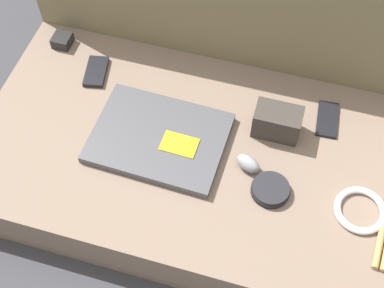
{
  "coord_description": "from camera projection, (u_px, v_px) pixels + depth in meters",
  "views": [
    {
      "loc": [
        0.2,
        -0.7,
        1.28
      ],
      "look_at": [
        0.0,
        0.0,
        0.16
      ],
      "focal_mm": 50.0,
      "sensor_mm": 36.0,
      "label": 1
    }
  ],
  "objects": [
    {
      "name": "ground_plane",
      "position": [
        192.0,
        176.0,
        1.47
      ],
      "size": [
        8.0,
        8.0,
        0.0
      ],
      "primitive_type": "plane",
      "color": "#38383D"
    },
    {
      "name": "couch_seat",
      "position": [
        192.0,
        163.0,
        1.41
      ],
      "size": [
        1.11,
        0.62,
        0.14
      ],
      "color": "#7A6656",
      "rests_on": "ground_plane"
    },
    {
      "name": "couch_backrest",
      "position": [
        233.0,
        10.0,
        1.49
      ],
      "size": [
        1.11,
        0.2,
        0.49
      ],
      "color": "#756B4C",
      "rests_on": "ground_plane"
    },
    {
      "name": "laptop",
      "position": [
        159.0,
        137.0,
        1.36
      ],
      "size": [
        0.34,
        0.26,
        0.03
      ],
      "rotation": [
        0.0,
        0.0,
        -0.03
      ],
      "color": "#47474C",
      "rests_on": "couch_seat"
    },
    {
      "name": "computer_mouse",
      "position": [
        248.0,
        163.0,
        1.31
      ],
      "size": [
        0.07,
        0.06,
        0.04
      ],
      "rotation": [
        0.0,
        0.0,
        -0.42
      ],
      "color": "gray",
      "rests_on": "couch_seat"
    },
    {
      "name": "speaker_puck",
      "position": [
        270.0,
        190.0,
        1.28
      ],
      "size": [
        0.09,
        0.09,
        0.02
      ],
      "color": "black",
      "rests_on": "couch_seat"
    },
    {
      "name": "phone_silver",
      "position": [
        327.0,
        119.0,
        1.4
      ],
      "size": [
        0.06,
        0.12,
        0.01
      ],
      "rotation": [
        0.0,
        0.0,
        0.06
      ],
      "color": "black",
      "rests_on": "couch_seat"
    },
    {
      "name": "phone_black",
      "position": [
        96.0,
        72.0,
        1.48
      ],
      "size": [
        0.07,
        0.11,
        0.01
      ],
      "rotation": [
        0.0,
        0.0,
        0.19
      ],
      "color": "black",
      "rests_on": "couch_seat"
    },
    {
      "name": "camera_pouch",
      "position": [
        277.0,
        122.0,
        1.35
      ],
      "size": [
        0.12,
        0.07,
        0.08
      ],
      "color": "#38332D",
      "rests_on": "couch_seat"
    },
    {
      "name": "charger_brick",
      "position": [
        62.0,
        40.0,
        1.54
      ],
      "size": [
        0.05,
        0.05,
        0.03
      ],
      "color": "black",
      "rests_on": "couch_seat"
    },
    {
      "name": "cable_coil",
      "position": [
        360.0,
        210.0,
        1.25
      ],
      "size": [
        0.12,
        0.12,
        0.02
      ],
      "color": "white",
      "rests_on": "couch_seat"
    }
  ]
}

